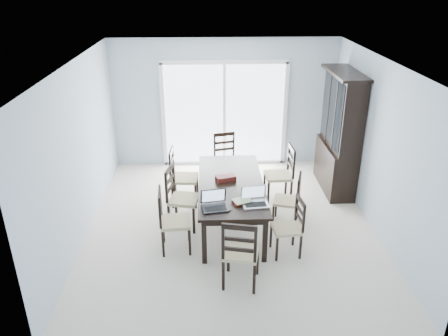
{
  "coord_description": "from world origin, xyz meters",
  "views": [
    {
      "loc": [
        -0.35,
        -6.06,
        3.75
      ],
      "look_at": [
        -0.11,
        0.0,
        1.0
      ],
      "focal_mm": 35.0,
      "sensor_mm": 36.0,
      "label": 1
    }
  ],
  "objects": [
    {
      "name": "dining_table",
      "position": [
        0.0,
        0.0,
        0.67
      ],
      "size": [
        1.0,
        2.2,
        0.75
      ],
      "color": "black",
      "rests_on": "floor"
    },
    {
      "name": "chair_end_near",
      "position": [
        0.03,
        -1.53,
        0.62
      ],
      "size": [
        0.52,
        0.53,
        1.16
      ],
      "rotation": [
        0.0,
        0.0,
        -0.21
      ],
      "color": "black",
      "rests_on": "floor"
    },
    {
      "name": "game_box",
      "position": [
        -0.08,
        0.09,
        0.79
      ],
      "size": [
        0.34,
        0.24,
        0.08
      ],
      "primitive_type": "cube",
      "rotation": [
        0.0,
        0.0,
        0.29
      ],
      "color": "#430D0E",
      "rests_on": "dining_table"
    },
    {
      "name": "back_wall",
      "position": [
        0.0,
        2.5,
        1.3
      ],
      "size": [
        4.5,
        0.02,
        2.6
      ],
      "primitive_type": "cube",
      "color": "#A8B8C9",
      "rests_on": "floor"
    },
    {
      "name": "chair_right_mid",
      "position": [
        0.97,
        -0.02,
        0.54
      ],
      "size": [
        0.48,
        0.47,
        1.01
      ],
      "rotation": [
        0.0,
        0.0,
        1.29
      ],
      "color": "black",
      "rests_on": "floor"
    },
    {
      "name": "cell_phone",
      "position": [
        -0.09,
        -0.84,
        0.76
      ],
      "size": [
        0.11,
        0.07,
        0.01
      ],
      "primitive_type": "cube",
      "rotation": [
        0.0,
        0.0,
        -0.23
      ],
      "color": "black",
      "rests_on": "dining_table"
    },
    {
      "name": "china_hutch",
      "position": [
        2.02,
        1.25,
        1.07
      ],
      "size": [
        0.5,
        1.38,
        2.2
      ],
      "color": "black",
      "rests_on": "floor"
    },
    {
      "name": "chair_right_near",
      "position": [
        0.83,
        -0.8,
        0.53
      ],
      "size": [
        0.43,
        0.42,
        1.01
      ],
      "rotation": [
        0.0,
        0.0,
        1.68
      ],
      "color": "black",
      "rests_on": "floor"
    },
    {
      "name": "chair_left_far",
      "position": [
        -0.86,
        0.78,
        0.62
      ],
      "size": [
        0.48,
        0.46,
        1.17
      ],
      "rotation": [
        0.0,
        0.0,
        -1.63
      ],
      "color": "black",
      "rests_on": "floor"
    },
    {
      "name": "book_stack",
      "position": [
        0.12,
        -0.64,
        0.77
      ],
      "size": [
        0.31,
        0.27,
        0.04
      ],
      "rotation": [
        0.0,
        0.0,
        0.26
      ],
      "color": "maroon",
      "rests_on": "dining_table"
    },
    {
      "name": "ceiling",
      "position": [
        0.0,
        0.0,
        2.6
      ],
      "size": [
        5.0,
        5.0,
        0.0
      ],
      "primitive_type": "plane",
      "rotation": [
        3.14,
        0.0,
        0.0
      ],
      "color": "white",
      "rests_on": "back_wall"
    },
    {
      "name": "floor",
      "position": [
        0.0,
        0.0,
        0.0
      ],
      "size": [
        5.0,
        5.0,
        0.0
      ],
      "primitive_type": "plane",
      "color": "beige",
      "rests_on": "ground"
    },
    {
      "name": "laptop_silver",
      "position": [
        0.3,
        -0.72,
        0.81
      ],
      "size": [
        0.39,
        0.29,
        0.25
      ],
      "rotation": [
        0.0,
        0.0,
        0.11
      ],
      "color": "#B2B2B4",
      "rests_on": "dining_table"
    },
    {
      "name": "wall_right",
      "position": [
        2.25,
        0.0,
        1.3
      ],
      "size": [
        0.02,
        5.0,
        2.6
      ],
      "primitive_type": "cube",
      "color": "#A8B8C9",
      "rests_on": "floor"
    },
    {
      "name": "balcony",
      "position": [
        0.0,
        3.5,
        -0.05
      ],
      "size": [
        4.5,
        2.0,
        0.1
      ],
      "primitive_type": "cube",
      "color": "gray",
      "rests_on": "ground"
    },
    {
      "name": "chair_left_near",
      "position": [
        -0.93,
        -0.64,
        0.59
      ],
      "size": [
        0.46,
        0.45,
        1.11
      ],
      "rotation": [
        0.0,
        0.0,
        -1.5
      ],
      "color": "black",
      "rests_on": "floor"
    },
    {
      "name": "hot_tub",
      "position": [
        -0.37,
        3.54,
        0.46
      ],
      "size": [
        1.99,
        1.84,
        0.91
      ],
      "rotation": [
        0.0,
        0.0,
        0.17
      ],
      "color": "brown",
      "rests_on": "balcony"
    },
    {
      "name": "sliding_door",
      "position": [
        0.0,
        2.48,
        1.09
      ],
      "size": [
        2.52,
        0.05,
        2.18
      ],
      "color": "silver",
      "rests_on": "floor"
    },
    {
      "name": "chair_left_mid",
      "position": [
        -0.83,
        0.02,
        0.62
      ],
      "size": [
        0.54,
        0.53,
        1.17
      ],
      "rotation": [
        0.0,
        0.0,
        -1.79
      ],
      "color": "black",
      "rests_on": "floor"
    },
    {
      "name": "wall_left",
      "position": [
        -2.25,
        0.0,
        1.3
      ],
      "size": [
        0.02,
        5.0,
        2.6
      ],
      "primitive_type": "cube",
      "color": "#A8B8C9",
      "rests_on": "floor"
    },
    {
      "name": "chair_right_far",
      "position": [
        0.97,
        0.8,
        0.62
      ],
      "size": [
        0.48,
        0.46,
        1.17
      ],
      "rotation": [
        0.0,
        0.0,
        1.62
      ],
      "color": "black",
      "rests_on": "floor"
    },
    {
      "name": "laptop_dark",
      "position": [
        -0.26,
        -0.81,
        0.81
      ],
      "size": [
        0.4,
        0.31,
        0.25
      ],
      "rotation": [
        0.0,
        0.0,
        0.18
      ],
      "color": "black",
      "rests_on": "dining_table"
    },
    {
      "name": "railing",
      "position": [
        0.0,
        4.5,
        0.55
      ],
      "size": [
        4.5,
        0.06,
        1.1
      ],
      "primitive_type": "cube",
      "color": "#99999E",
      "rests_on": "balcony"
    },
    {
      "name": "chair_end_far",
      "position": [
        -0.01,
        1.61,
        0.59
      ],
      "size": [
        0.51,
        0.52,
        1.12
      ],
      "rotation": [
        0.0,
        0.0,
        3.39
      ],
      "color": "black",
      "rests_on": "floor"
    }
  ]
}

